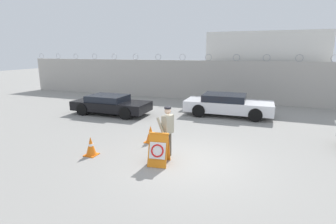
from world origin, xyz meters
TOP-DOWN VIEW (x-y plane):
  - ground_plane at (0.00, 0.00)m, footprint 90.00×90.00m
  - perimeter_wall at (0.00, 11.15)m, footprint 36.00×0.30m
  - building_block at (1.77, 14.65)m, footprint 8.21×5.41m
  - barricade_sign at (-0.87, -0.52)m, footprint 0.70×0.79m
  - security_guard at (-0.85, 0.21)m, footprint 0.50×0.61m
  - traffic_cone_near at (-2.00, 1.29)m, footprint 0.43×0.43m
  - traffic_cone_mid at (-3.36, -0.69)m, footprint 0.42×0.42m
  - parked_car_front_coupe at (-6.19, 4.89)m, footprint 4.45×1.99m
  - parked_car_rear_sedan at (0.16, 6.93)m, footprint 4.83×2.10m

SIDE VIEW (x-z plane):
  - ground_plane at x=0.00m, z-range 0.00..0.00m
  - traffic_cone_mid at x=-3.36m, z-range 0.00..0.67m
  - traffic_cone_near at x=-2.00m, z-range 0.00..0.68m
  - barricade_sign at x=-0.87m, z-range 0.00..1.04m
  - parked_car_front_coupe at x=-6.19m, z-range 0.03..1.12m
  - parked_car_rear_sedan at x=0.16m, z-range 0.03..1.23m
  - security_guard at x=-0.85m, z-range 0.10..1.83m
  - perimeter_wall at x=0.00m, z-range -0.22..3.14m
  - building_block at x=1.77m, z-range 0.00..4.92m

